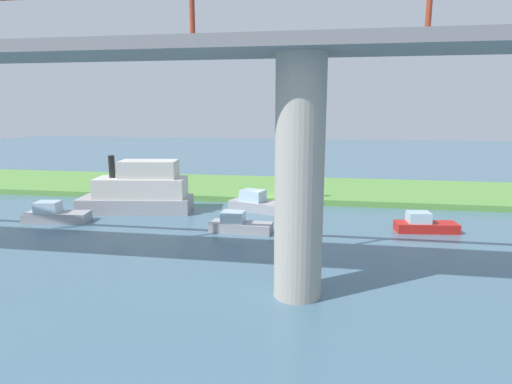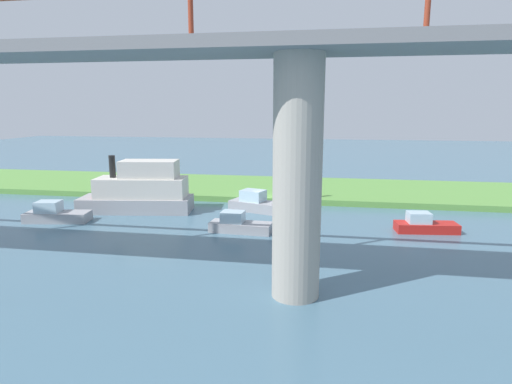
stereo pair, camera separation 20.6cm
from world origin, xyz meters
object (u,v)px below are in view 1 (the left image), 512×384
object	(u,v)px
skiff_small	(139,191)
motorboat_white	(55,215)
mooring_post	(298,192)
bridge_pylon	(299,180)
houseboat_blue	(424,225)
riverboat_paddlewheel	(258,204)
pontoon_yellow	(239,225)
person_on_bank	(319,189)

from	to	relation	value
skiff_small	motorboat_white	world-z (taller)	skiff_small
mooring_post	bridge_pylon	bearing A→B (deg)	93.71
houseboat_blue	motorboat_white	size ratio (longest dim) A/B	0.88
houseboat_blue	riverboat_paddlewheel	bearing A→B (deg)	-18.38
bridge_pylon	pontoon_yellow	xyz separation A→B (m)	(4.51, -9.27, -4.65)
person_on_bank	motorboat_white	distance (m)	21.12
skiff_small	motorboat_white	distance (m)	6.29
pontoon_yellow	skiff_small	bearing A→B (deg)	-25.81
bridge_pylon	pontoon_yellow	world-z (taller)	bridge_pylon
pontoon_yellow	motorboat_white	world-z (taller)	motorboat_white
bridge_pylon	motorboat_white	size ratio (longest dim) A/B	2.18
bridge_pylon	person_on_bank	distance (m)	19.76
mooring_post	houseboat_blue	bearing A→B (deg)	140.14
mooring_post	skiff_small	world-z (taller)	skiff_small
bridge_pylon	skiff_small	bearing A→B (deg)	-45.28
pontoon_yellow	houseboat_blue	world-z (taller)	pontoon_yellow
skiff_small	motorboat_white	size ratio (longest dim) A/B	1.93
bridge_pylon	houseboat_blue	bearing A→B (deg)	-124.09
motorboat_white	riverboat_paddlewheel	bearing A→B (deg)	-157.95
mooring_post	skiff_small	bearing A→B (deg)	22.73
skiff_small	riverboat_paddlewheel	world-z (taller)	skiff_small
pontoon_yellow	houseboat_blue	size ratio (longest dim) A/B	1.01
bridge_pylon	pontoon_yellow	size ratio (longest dim) A/B	2.45
motorboat_white	pontoon_yellow	bearing A→B (deg)	178.68
pontoon_yellow	motorboat_white	distance (m)	13.68
skiff_small	houseboat_blue	size ratio (longest dim) A/B	2.20
houseboat_blue	riverboat_paddlewheel	world-z (taller)	riverboat_paddlewheel
person_on_bank	pontoon_yellow	world-z (taller)	person_on_bank
skiff_small	houseboat_blue	world-z (taller)	skiff_small
pontoon_yellow	bridge_pylon	bearing A→B (deg)	115.93
bridge_pylon	mooring_post	size ratio (longest dim) A/B	11.49
riverboat_paddlewheel	bridge_pylon	bearing A→B (deg)	105.30
bridge_pylon	skiff_small	distance (m)	19.46
person_on_bank	pontoon_yellow	distance (m)	11.29
mooring_post	pontoon_yellow	size ratio (longest dim) A/B	0.21
bridge_pylon	houseboat_blue	distance (m)	14.45
motorboat_white	mooring_post	bearing A→B (deg)	-151.64
mooring_post	motorboat_white	xyz separation A→B (m)	(16.96, 9.16, -0.41)
mooring_post	houseboat_blue	distance (m)	11.58
person_on_bank	mooring_post	world-z (taller)	person_on_bank
riverboat_paddlewheel	houseboat_blue	bearing A→B (deg)	161.62
houseboat_blue	bridge_pylon	bearing A→B (deg)	55.91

